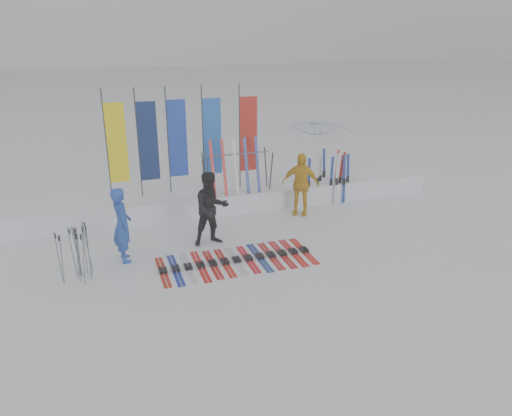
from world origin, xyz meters
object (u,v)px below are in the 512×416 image
object	(u,v)px
person_blue	(122,225)
person_black	(211,209)
person_yellow	(300,184)
ski_rack	(237,167)
tent_canopy	(315,154)
ski_row	(236,260)

from	to	relation	value
person_blue	person_black	size ratio (longest dim) A/B	0.96
person_yellow	ski_rack	size ratio (longest dim) A/B	0.93
person_blue	person_black	xyz separation A→B (m)	(2.27, 0.28, 0.04)
tent_canopy	ski_rack	size ratio (longest dim) A/B	1.32
tent_canopy	ski_rack	bearing A→B (deg)	-157.75
person_yellow	tent_canopy	xyz separation A→B (m)	(1.52, 2.25, 0.26)
person_yellow	ski_row	distance (m)	3.83
person_blue	ski_row	distance (m)	2.88
person_black	person_yellow	distance (m)	3.30
ski_rack	person_yellow	bearing A→B (deg)	-29.42
person_yellow	ski_rack	distance (m)	1.97
person_black	person_yellow	world-z (taller)	person_black
person_yellow	ski_rack	xyz separation A→B (m)	(-1.67, 0.94, 0.43)
ski_row	ski_rack	world-z (taller)	ski_rack
person_blue	ski_rack	xyz separation A→B (m)	(3.64, 2.50, 0.45)
person_black	ski_row	world-z (taller)	person_black
person_black	ski_row	distance (m)	1.58
person_yellow	ski_row	xyz separation A→B (m)	(-2.75, -2.50, -0.92)
ski_row	person_blue	bearing A→B (deg)	159.66
person_blue	ski_rack	distance (m)	4.43
person_blue	tent_canopy	world-z (taller)	tent_canopy
person_blue	ski_row	size ratio (longest dim) A/B	0.50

